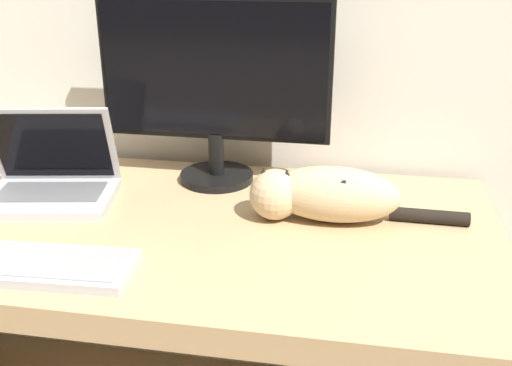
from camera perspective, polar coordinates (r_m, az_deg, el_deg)
The scene contains 5 objects.
desk at distance 1.48m, azimuth -9.82°, elevation -8.36°, with size 1.60×0.76×0.72m.
monitor at distance 1.53m, azimuth -3.98°, elevation 9.36°, with size 0.59×0.20×0.48m.
laptop at distance 1.56m, azimuth -19.00°, elevation 0.18°, with size 0.35×0.28×0.23m.
external_keyboard at distance 1.26m, azimuth -20.81°, elevation -7.31°, with size 0.42×0.17×0.02m.
cat at distance 1.37m, azimuth 6.48°, elevation -0.98°, with size 0.50×0.15×0.13m.
Camera 1 is at (0.46, -0.81, 1.32)m, focal length 42.00 mm.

